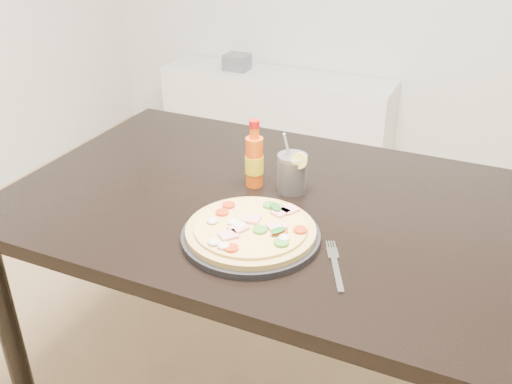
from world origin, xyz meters
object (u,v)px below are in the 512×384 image
at_px(pizza, 251,229).
at_px(plate, 251,236).
at_px(cola_cup, 292,174).
at_px(dining_table, 274,226).
at_px(fork, 335,264).
at_px(media_console, 276,114).
at_px(hot_sauce_bottle, 254,160).

bearing_deg(pizza, plate, 165.45).
xyz_separation_m(pizza, cola_cup, (-0.00, 0.26, 0.02)).
xyz_separation_m(dining_table, fork, (0.23, -0.22, 0.09)).
height_order(dining_table, media_console, dining_table).
bearing_deg(media_console, pizza, -69.19).
bearing_deg(fork, pizza, 150.41).
xyz_separation_m(plate, pizza, (0.00, -0.00, 0.02)).
height_order(dining_table, pizza, pizza).
xyz_separation_m(dining_table, pizza, (0.02, -0.20, 0.11)).
distance_m(plate, hot_sauce_bottle, 0.28).
relative_size(pizza, hot_sauce_bottle, 1.60).
relative_size(pizza, fork, 1.71).
bearing_deg(pizza, dining_table, 96.75).
height_order(hot_sauce_bottle, cola_cup, hot_sauce_bottle).
xyz_separation_m(plate, cola_cup, (-0.00, 0.26, 0.04)).
distance_m(dining_table, hot_sauce_bottle, 0.19).
bearing_deg(pizza, cola_cup, 90.22).
height_order(pizza, media_console, pizza).
height_order(plate, cola_cup, cola_cup).
bearing_deg(cola_cup, plate, -89.95).
relative_size(plate, media_console, 0.23).
bearing_deg(hot_sauce_bottle, cola_cup, 7.05).
bearing_deg(plate, media_console, 110.79).
xyz_separation_m(dining_table, hot_sauce_bottle, (-0.08, 0.05, 0.16)).
height_order(fork, media_console, fork).
relative_size(plate, hot_sauce_bottle, 1.71).
bearing_deg(dining_table, cola_cup, 70.47).
distance_m(dining_table, plate, 0.22).
height_order(dining_table, cola_cup, cola_cup).
bearing_deg(dining_table, fork, -43.18).
bearing_deg(plate, cola_cup, 90.05).
relative_size(hot_sauce_bottle, cola_cup, 1.10).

